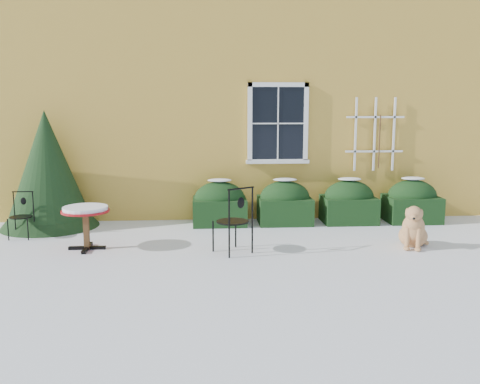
{
  "coord_description": "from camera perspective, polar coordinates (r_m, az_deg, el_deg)",
  "views": [
    {
      "loc": [
        -0.59,
        -7.84,
        2.36
      ],
      "look_at": [
        0.0,
        1.0,
        0.9
      ],
      "focal_mm": 40.0,
      "sensor_mm": 36.0,
      "label": 1
    }
  ],
  "objects": [
    {
      "name": "ground",
      "position": [
        8.21,
        0.47,
        -7.35
      ],
      "size": [
        80.0,
        80.0,
        0.0
      ],
      "primitive_type": "plane",
      "color": "white",
      "rests_on": "ground"
    },
    {
      "name": "evergreen_shrub",
      "position": [
        10.93,
        -19.8,
        1.15
      ],
      "size": [
        1.86,
        1.86,
        2.25
      ],
      "rotation": [
        0.0,
        0.0,
        0.05
      ],
      "color": "black",
      "rests_on": "ground"
    },
    {
      "name": "house",
      "position": [
        14.88,
        -1.59,
        12.65
      ],
      "size": [
        12.4,
        8.4,
        6.4
      ],
      "color": "gold",
      "rests_on": "ground"
    },
    {
      "name": "dog",
      "position": [
        9.32,
        18.0,
        -3.87
      ],
      "size": [
        0.64,
        0.8,
        0.75
      ],
      "rotation": [
        0.0,
        0.0,
        -0.39
      ],
      "color": "tan",
      "rests_on": "ground"
    },
    {
      "name": "patio_chair_far",
      "position": [
        10.28,
        -22.28,
        -2.29
      ],
      "size": [
        0.39,
        0.39,
        0.82
      ],
      "rotation": [
        0.0,
        0.0,
        -0.03
      ],
      "color": "black",
      "rests_on": "ground"
    },
    {
      "name": "bistro_table",
      "position": [
        9.05,
        -16.15,
        -2.25
      ],
      "size": [
        0.77,
        0.77,
        0.72
      ],
      "rotation": [
        0.0,
        0.0,
        -0.34
      ],
      "color": "black",
      "rests_on": "ground"
    },
    {
      "name": "patio_chair_near",
      "position": [
        8.5,
        -0.62,
        -2.99
      ],
      "size": [
        0.66,
        0.66,
        1.09
      ],
      "rotation": [
        0.0,
        0.0,
        3.71
      ],
      "color": "black",
      "rests_on": "ground"
    },
    {
      "name": "hedge_row",
      "position": [
        10.81,
        8.2,
        -1.18
      ],
      "size": [
        4.95,
        0.8,
        0.91
      ],
      "color": "black",
      "rests_on": "ground"
    }
  ]
}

